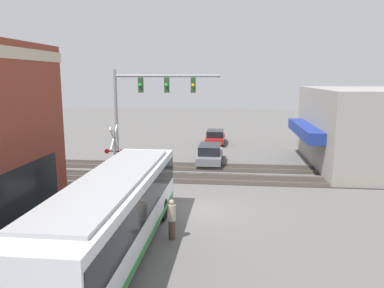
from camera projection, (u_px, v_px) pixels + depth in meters
The scene contains 11 objects.
ground_plane at pixel (201, 211), 18.56m from camera, with size 120.00×120.00×0.00m, color #605E5B.
shop_building at pixel (365, 127), 27.83m from camera, with size 12.75×8.88×5.74m.
city_bus at pixel (113, 213), 13.67m from camera, with size 11.75×2.59×3.03m.
traffic_signal_gantry at pixel (146, 100), 22.82m from camera, with size 0.42×6.52×7.03m.
crossing_signal at pixel (115, 151), 21.77m from camera, with size 1.41×1.18×3.81m.
rail_track_near at pixel (209, 178), 24.42m from camera, with size 2.60×60.00×0.15m.
rail_track_far at pixel (211, 167), 27.55m from camera, with size 2.60×60.00×0.15m.
parked_car_grey at pixel (210, 154), 28.82m from camera, with size 4.88×1.82×1.46m.
parked_car_red at pixel (215, 137), 37.24m from camera, with size 4.52×1.82×1.37m.
pedestrian_near_bus at pixel (172, 219), 15.23m from camera, with size 0.34×0.34×1.69m.
pedestrian_at_crossing at pixel (114, 178), 21.40m from camera, with size 0.34×0.34×1.66m.
Camera 1 is at (-17.61, -1.49, 6.58)m, focal length 35.00 mm.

